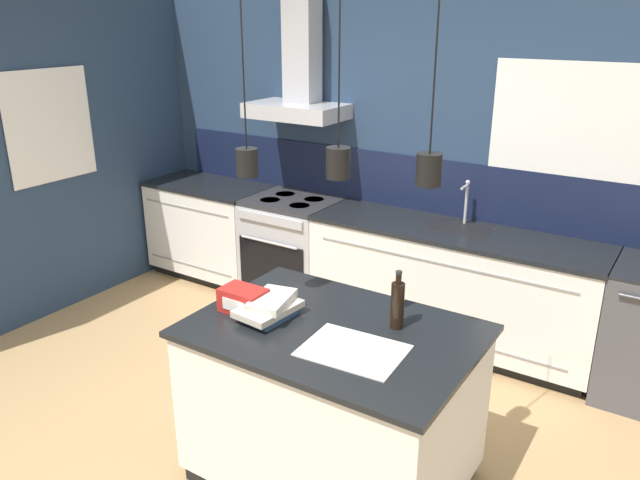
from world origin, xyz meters
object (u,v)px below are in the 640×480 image
object	(u,v)px
bottle_on_island	(397,304)
oven_range	(293,250)
red_supply_box	(243,300)
book_stack	(270,307)

from	to	relation	value
bottle_on_island	oven_range	bearing A→B (deg)	138.11
oven_range	red_supply_box	world-z (taller)	red_supply_box
oven_range	red_supply_box	bearing A→B (deg)	-61.78
red_supply_box	bottle_on_island	bearing A→B (deg)	19.83
red_supply_box	book_stack	bearing A→B (deg)	6.38
bottle_on_island	book_stack	size ratio (longest dim) A/B	0.86
oven_range	book_stack	distance (m)	2.22
book_stack	red_supply_box	xyz separation A→B (m)	(-0.16, -0.02, 0.01)
red_supply_box	oven_range	bearing A→B (deg)	118.22
oven_range	book_stack	xyz separation A→B (m)	(1.15, -1.82, 0.51)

